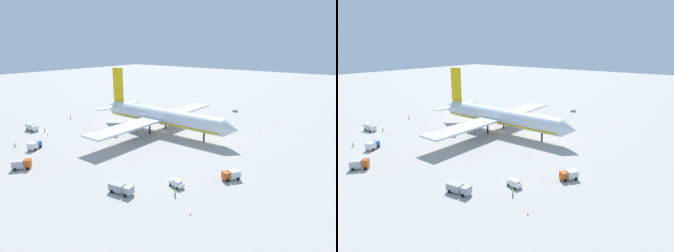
# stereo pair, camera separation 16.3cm
# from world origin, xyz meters

# --- Properties ---
(ground_plane) EXTENTS (600.00, 600.00, 0.00)m
(ground_plane) POSITION_xyz_m (0.00, 0.00, 0.00)
(ground_plane) COLOR #ADA8A0
(airliner) EXTENTS (67.60, 69.88, 25.21)m
(airliner) POSITION_xyz_m (-1.31, 0.12, 6.59)
(airliner) COLOR silver
(airliner) RESTS_ON ground
(service_truck_0) EXTENTS (4.61, 5.23, 2.51)m
(service_truck_0) POSITION_xyz_m (41.97, -23.06, 1.43)
(service_truck_0) COLOR #BF4C14
(service_truck_0) RESTS_ON ground
(service_truck_1) EXTENTS (5.13, 5.40, 2.84)m
(service_truck_1) POSITION_xyz_m (-9.90, -54.22, 1.56)
(service_truck_1) COLOR #BF4C14
(service_truck_1) RESTS_ON ground
(service_truck_2) EXTENTS (6.65, 3.30, 2.39)m
(service_truck_2) POSITION_xyz_m (23.86, -46.58, 1.36)
(service_truck_2) COLOR #999EA5
(service_truck_2) RESTS_ON ground
(service_truck_3) EXTENTS (5.93, 2.95, 2.93)m
(service_truck_3) POSITION_xyz_m (-45.47, -32.05, 1.60)
(service_truck_3) COLOR white
(service_truck_3) RESTS_ON ground
(service_truck_4) EXTENTS (4.21, 5.44, 2.67)m
(service_truck_4) POSITION_xyz_m (-22.90, -43.28, 1.47)
(service_truck_4) COLOR #194CA5
(service_truck_4) RESTS_ON ground
(service_van) EXTENTS (4.49, 2.79, 1.97)m
(service_van) POSITION_xyz_m (32.68, -35.45, 1.03)
(service_van) COLOR white
(service_van) RESTS_ON ground
(baggage_cart_0) EXTENTS (2.77, 3.04, 1.37)m
(baggage_cart_0) POSITION_xyz_m (7.03, 53.62, 0.75)
(baggage_cart_0) COLOR gray
(baggage_cart_0) RESTS_ON ground
(ground_worker_0) EXTENTS (0.41, 0.41, 1.69)m
(ground_worker_0) POSITION_xyz_m (-39.89, -29.56, 0.86)
(ground_worker_0) COLOR navy
(ground_worker_0) RESTS_ON ground
(ground_worker_1) EXTENTS (0.46, 0.46, 1.70)m
(ground_worker_1) POSITION_xyz_m (35.27, -39.64, 0.86)
(ground_worker_1) COLOR #3F3F47
(ground_worker_1) RESTS_ON ground
(ground_worker_2) EXTENTS (0.55, 0.55, 1.78)m
(ground_worker_2) POSITION_xyz_m (-30.46, -46.43, 0.91)
(ground_worker_2) COLOR #3F3F47
(ground_worker_2) RESTS_ON ground
(ground_worker_3) EXTENTS (0.57, 0.57, 1.73)m
(ground_worker_3) POSITION_xyz_m (-49.79, -10.11, 0.88)
(ground_worker_3) COLOR #3F3F47
(ground_worker_3) RESTS_ON ground
(traffic_cone_0) EXTENTS (0.36, 0.36, 0.55)m
(traffic_cone_0) POSITION_xyz_m (-19.32, 39.55, 0.28)
(traffic_cone_0) COLOR orange
(traffic_cone_0) RESTS_ON ground
(traffic_cone_1) EXTENTS (0.36, 0.36, 0.55)m
(traffic_cone_1) POSITION_xyz_m (31.42, 43.39, 0.28)
(traffic_cone_1) COLOR orange
(traffic_cone_1) RESTS_ON ground
(traffic_cone_2) EXTENTS (0.36, 0.36, 0.55)m
(traffic_cone_2) POSITION_xyz_m (31.03, 26.19, 0.28)
(traffic_cone_2) COLOR orange
(traffic_cone_2) RESTS_ON ground
(traffic_cone_3) EXTENTS (0.36, 0.36, 0.55)m
(traffic_cone_3) POSITION_xyz_m (-34.43, -31.65, 0.28)
(traffic_cone_3) COLOR orange
(traffic_cone_3) RESTS_ON ground
(traffic_cone_4) EXTENTS (0.36, 0.36, 0.55)m
(traffic_cone_4) POSITION_xyz_m (42.66, -44.20, 0.28)
(traffic_cone_4) COLOR orange
(traffic_cone_4) RESTS_ON ground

